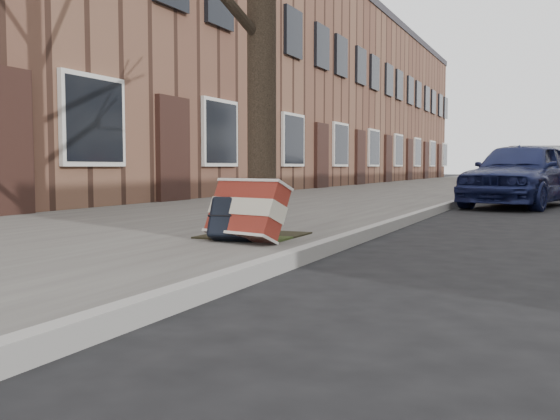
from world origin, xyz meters
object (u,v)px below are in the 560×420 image
at_px(suitcase_red, 247,211).
at_px(car_near_front, 521,174).
at_px(car_near_mid, 540,170).
at_px(suitcase_navy, 239,218).

xyz_separation_m(suitcase_red, car_near_front, (1.76, 8.06, 0.24)).
height_order(suitcase_red, car_near_front, car_near_front).
relative_size(suitcase_red, car_near_mid, 0.17).
bearing_deg(car_near_mid, suitcase_red, -116.95).
distance_m(suitcase_navy, car_near_front, 8.28).
bearing_deg(suitcase_navy, suitcase_red, 10.21).
distance_m(car_near_front, car_near_mid, 5.98).
distance_m(suitcase_red, suitcase_navy, 0.09).
relative_size(car_near_front, car_near_mid, 0.90).
height_order(suitcase_navy, car_near_mid, car_near_mid).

